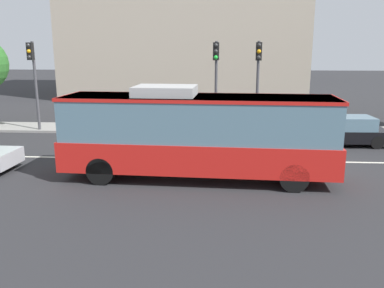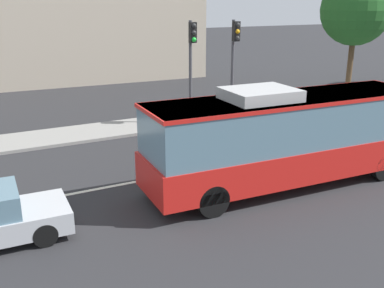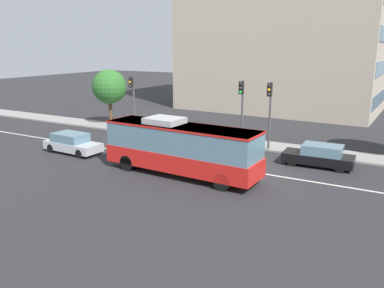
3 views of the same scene
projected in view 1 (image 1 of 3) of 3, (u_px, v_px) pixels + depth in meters
name	position (u px, v px, depth m)	size (l,w,h in m)	color
ground_plane	(284.00, 161.00, 17.45)	(160.00, 160.00, 0.00)	#28282B
sidewalk_kerb	(266.00, 130.00, 23.87)	(80.00, 2.71, 0.14)	gray
lane_centre_line	(284.00, 161.00, 17.45)	(76.00, 0.16, 0.01)	silver
transit_bus	(197.00, 131.00, 14.75)	(10.11, 3.00, 3.46)	red
sedan_black	(343.00, 131.00, 20.31)	(4.55, 1.92, 1.46)	black
traffic_light_near_corner	(258.00, 72.00, 21.90)	(0.34, 0.62, 5.20)	#47474C
traffic_light_mid_block	(33.00, 71.00, 22.81)	(0.34, 0.62, 5.20)	#47474C
traffic_light_far_corner	(216.00, 71.00, 22.27)	(0.34, 0.62, 5.20)	#47474C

